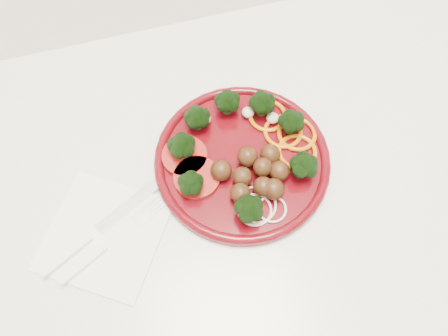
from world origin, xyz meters
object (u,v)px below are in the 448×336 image
object	(u,v)px
plate	(243,157)
napkin	(104,234)
fork	(95,254)
knife	(86,239)

from	to	relation	value
plate	napkin	bearing A→B (deg)	-165.80
plate	fork	distance (m)	0.24
fork	plate	bearing A→B (deg)	-7.78
plate	fork	xyz separation A→B (m)	(-0.22, -0.08, -0.01)
napkin	fork	distance (m)	0.03
fork	knife	bearing A→B (deg)	83.00
knife	plate	bearing A→B (deg)	-13.73
napkin	fork	world-z (taller)	fork
napkin	fork	size ratio (longest dim) A/B	0.95
napkin	knife	distance (m)	0.02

